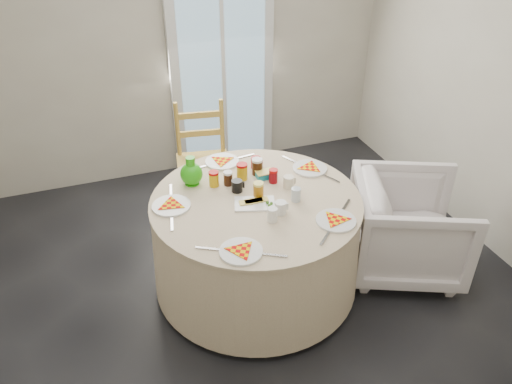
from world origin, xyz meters
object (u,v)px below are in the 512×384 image
object	(u,v)px
wooden_chair	(204,165)
armchair	(409,225)
table	(256,243)
green_pitcher	(191,168)

from	to	relation	value
wooden_chair	armchair	xyz separation A→B (m)	(1.23, -1.24, -0.08)
armchair	wooden_chair	bearing A→B (deg)	68.31
table	armchair	xyz separation A→B (m)	(1.12, -0.20, 0.02)
table	armchair	world-z (taller)	armchair
armchair	green_pitcher	world-z (taller)	green_pitcher
wooden_chair	armchair	bearing A→B (deg)	-35.75
table	wooden_chair	bearing A→B (deg)	95.70
table	green_pitcher	xyz separation A→B (m)	(-0.35, 0.34, 0.49)
armchair	green_pitcher	xyz separation A→B (m)	(-1.48, 0.54, 0.48)
armchair	green_pitcher	bearing A→B (deg)	93.51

